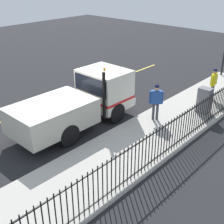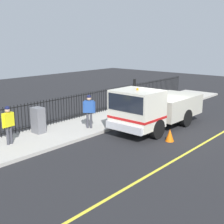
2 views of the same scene
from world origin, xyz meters
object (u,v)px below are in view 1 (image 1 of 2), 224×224
at_px(traffic_cone, 77,101).
at_px(pedestrian_distant, 214,80).
at_px(work_truck, 84,99).
at_px(utility_cabinet, 204,100).
at_px(worker_standing, 156,98).

bearing_deg(traffic_cone, pedestrian_distant, 47.41).
distance_m(work_truck, traffic_cone, 2.20).
height_order(utility_cabinet, traffic_cone, utility_cabinet).
xyz_separation_m(worker_standing, utility_cabinet, (1.32, 2.24, -0.44)).
bearing_deg(traffic_cone, utility_cabinet, 32.90).
relative_size(worker_standing, utility_cabinet, 1.38).
distance_m(utility_cabinet, traffic_cone, 6.44).
relative_size(work_truck, traffic_cone, 10.27).
distance_m(work_truck, pedestrian_distant, 7.21).
relative_size(work_truck, worker_standing, 3.42).
bearing_deg(utility_cabinet, traffic_cone, -147.10).
xyz_separation_m(work_truck, pedestrian_distant, (3.26, 6.43, -0.03)).
height_order(worker_standing, utility_cabinet, worker_standing).
distance_m(pedestrian_distant, utility_cabinet, 1.98).
height_order(work_truck, worker_standing, work_truck).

